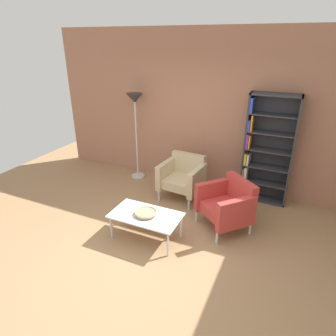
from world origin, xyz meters
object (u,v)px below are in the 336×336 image
Objects in this scene: bookshelf_tall at (265,150)px; armchair_near_window at (183,176)px; coffee_table_low at (146,217)px; decorative_bowl at (146,213)px; armchair_by_bookshelf at (228,204)px; floor_lamp_torchiere at (135,109)px.

armchair_near_window is at bearing -157.39° from bookshelf_tall.
coffee_table_low is at bearing -124.66° from bookshelf_tall.
decorative_bowl is 1.25m from armchair_by_bookshelf.
decorative_bowl is (-1.32, -1.91, -0.50)m from bookshelf_tall.
armchair_by_bookshelf is (0.97, -0.61, 0.00)m from armchair_near_window.
bookshelf_tall reaches higher than armchair_near_window.
decorative_bowl reaches higher than coffee_table_low.
coffee_table_low is at bearing -85.86° from armchair_near_window.
bookshelf_tall is at bearing 27.56° from armchair_near_window.
floor_lamp_torchiere is at bearing -163.72° from armchair_by_bookshelf.
decorative_bowl is 0.18× the size of floor_lamp_torchiere.
bookshelf_tall is at bearing 115.75° from armchair_by_bookshelf.
decorative_bowl is 2.36m from floor_lamp_torchiere.
decorative_bowl is 1.37m from armchair_near_window.
armchair_near_window is 1.63m from floor_lamp_torchiere.
decorative_bowl is at bearing -56.81° from floor_lamp_torchiere.
bookshelf_tall is 1.90× the size of coffee_table_low.
bookshelf_tall reaches higher than floor_lamp_torchiere.
floor_lamp_torchiere is (-1.17, 1.79, 1.01)m from decorative_bowl.
coffee_table_low is 0.07m from decorative_bowl.
bookshelf_tall is 2.37m from decorative_bowl.
armchair_near_window is at bearing -19.52° from floor_lamp_torchiere.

